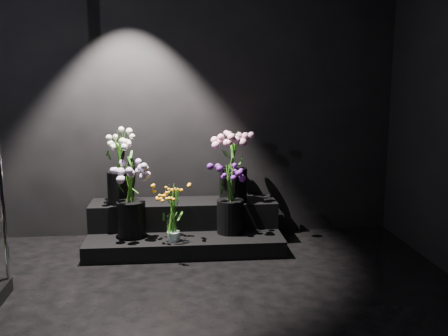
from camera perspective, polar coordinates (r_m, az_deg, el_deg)
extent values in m
plane|color=black|center=(3.27, -2.36, -17.97)|extent=(4.00, 4.00, 0.00)
plane|color=black|center=(4.88, -3.75, 8.53)|extent=(4.00, 0.00, 4.00)
plane|color=black|center=(0.90, 3.81, 1.05)|extent=(4.00, 0.00, 4.00)
cube|color=black|center=(4.67, -4.51, -8.13)|extent=(1.76, 0.78, 0.15)
cube|color=black|center=(4.80, -4.58, -5.19)|extent=(1.76, 0.39, 0.24)
cylinder|color=white|center=(4.38, -5.81, -6.85)|extent=(0.12, 0.12, 0.23)
cylinder|color=black|center=(4.54, -10.55, -5.75)|extent=(0.25, 0.25, 0.32)
cylinder|color=black|center=(4.57, 0.72, -5.55)|extent=(0.25, 0.25, 0.31)
cylinder|color=black|center=(4.75, -11.72, -2.19)|extent=(0.25, 0.25, 0.30)
cylinder|color=black|center=(4.73, 1.07, -1.92)|extent=(0.26, 0.26, 0.31)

